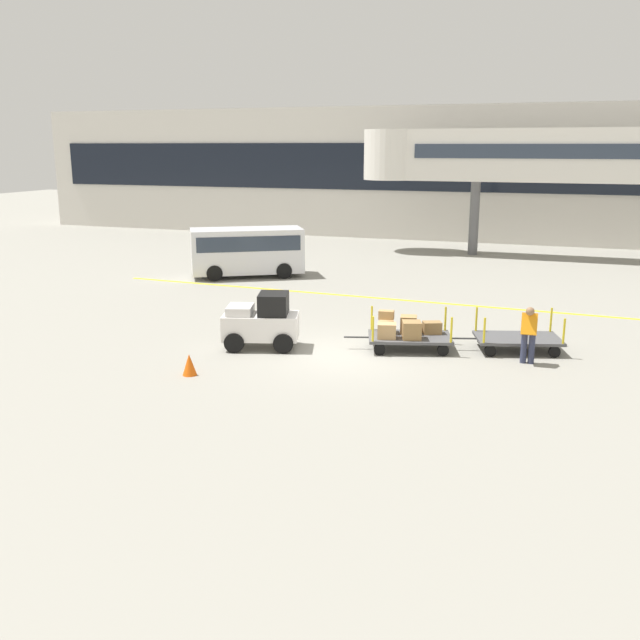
% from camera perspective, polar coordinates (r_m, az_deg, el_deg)
% --- Properties ---
extents(ground_plane, '(120.00, 120.00, 0.00)m').
position_cam_1_polar(ground_plane, '(19.54, 1.82, -2.80)').
color(ground_plane, gray).
extents(apron_lead_line, '(20.93, 1.12, 0.01)m').
position_cam_1_polar(apron_lead_line, '(27.06, 3.39, 1.88)').
color(apron_lead_line, yellow).
rests_on(apron_lead_line, ground_plane).
extents(terminal_building, '(59.17, 2.51, 7.93)m').
position_cam_1_polar(terminal_building, '(44.22, 12.39, 11.39)').
color(terminal_building, beige).
rests_on(terminal_building, ground_plane).
extents(jet_bridge, '(19.35, 3.00, 6.43)m').
position_cam_1_polar(jet_bridge, '(37.89, 17.14, 12.45)').
color(jet_bridge, silver).
rests_on(jet_bridge, ground_plane).
extents(baggage_tug, '(2.33, 1.73, 1.58)m').
position_cam_1_polar(baggage_tug, '(20.08, -4.68, -0.15)').
color(baggage_tug, white).
rests_on(baggage_tug, ground_plane).
extents(baggage_cart_lead, '(3.08, 2.01, 1.10)m').
position_cam_1_polar(baggage_cart_lead, '(20.05, 6.88, -0.90)').
color(baggage_cart_lead, '#4C4C4F').
rests_on(baggage_cart_lead, ground_plane).
extents(baggage_cart_middle, '(3.08, 2.01, 1.10)m').
position_cam_1_polar(baggage_cart_middle, '(20.55, 15.56, -1.47)').
color(baggage_cart_middle, '#4C4C4F').
rests_on(baggage_cart_middle, ground_plane).
extents(baggage_handler, '(0.41, 0.45, 1.56)m').
position_cam_1_polar(baggage_handler, '(19.27, 16.41, -0.93)').
color(baggage_handler, '#2D334C').
rests_on(baggage_handler, ground_plane).
extents(shuttle_van, '(5.09, 4.10, 2.10)m').
position_cam_1_polar(shuttle_van, '(31.30, -5.88, 5.74)').
color(shuttle_van, silver).
rests_on(shuttle_van, ground_plane).
extents(safety_cone_near, '(0.36, 0.36, 0.55)m').
position_cam_1_polar(safety_cone_near, '(18.04, -10.44, -3.53)').
color(safety_cone_near, '#EA590F').
rests_on(safety_cone_near, ground_plane).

